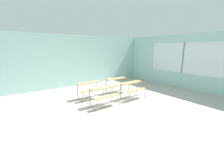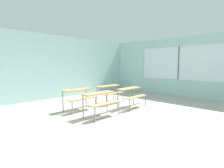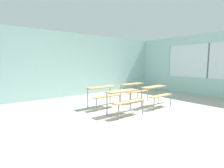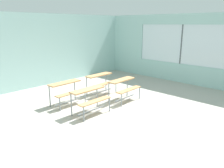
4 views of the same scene
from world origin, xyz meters
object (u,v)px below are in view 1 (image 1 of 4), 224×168
Objects in this scene: desk_bench_r0c1 at (133,86)px; desk_bench_r1c1 at (117,82)px; desk_bench_r1c0 at (90,86)px; desk_bench_r0c0 at (104,92)px.

desk_bench_r0c1 is 1.12m from desk_bench_r1c1.
desk_bench_r1c1 is at bearing 89.06° from desk_bench_r0c1.
desk_bench_r1c0 is 1.01× the size of desk_bench_r1c1.
desk_bench_r0c0 is 1.12m from desk_bench_r1c0.
desk_bench_r0c1 is 1.92m from desk_bench_r1c0.
desk_bench_r1c1 is (1.55, 0.02, 0.00)m from desk_bench_r1c0.
desk_bench_r0c1 is 1.01× the size of desk_bench_r1c0.
desk_bench_r0c1 is at bearing 0.77° from desk_bench_r0c0.
desk_bench_r1c1 is (-0.02, 1.12, 0.00)m from desk_bench_r0c1.
desk_bench_r1c0 is 1.55m from desk_bench_r1c1.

